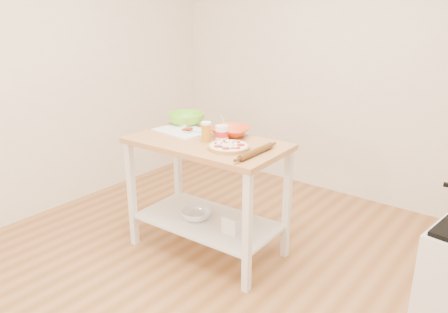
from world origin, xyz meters
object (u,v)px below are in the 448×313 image
rolling_pin (256,152)px  pizza (229,147)px  knife (188,125)px  beer_pint (206,132)px  cutting_board (183,130)px  spatula (192,132)px  orange_bowl (231,132)px  green_bowl (186,119)px  shelf_glass_bowl (196,215)px  prep_island (207,173)px  shelf_bin (233,223)px  yogurt_tub (222,133)px

rolling_pin → pizza: bearing=-178.3°
knife → beer_pint: beer_pint is taller
cutting_board → spatula: bearing=-0.1°
orange_bowl → rolling_pin: orange_bowl is taller
pizza → rolling_pin: size_ratio=0.81×
pizza → green_bowl: (-0.68, 0.30, 0.03)m
spatula → shelf_glass_bowl: size_ratio=0.61×
shelf_glass_bowl → knife: bearing=139.1°
prep_island → green_bowl: 0.58m
green_bowl → shelf_bin: size_ratio=2.43×
spatula → yogurt_tub: yogurt_tub is taller
pizza → green_bowl: green_bowl is taller
yogurt_tub → shelf_bin: 0.66m
pizza → yogurt_tub: size_ratio=1.40×
shelf_glass_bowl → beer_pint: bearing=18.7°
knife → orange_bowl: bearing=-28.2°
beer_pint → rolling_pin: size_ratio=0.41×
pizza → knife: (-0.62, 0.26, 0.00)m
cutting_board → knife: 0.14m
spatula → yogurt_tub: 0.30m
pizza → shelf_bin: size_ratio=2.33×
green_bowl → shelf_glass_bowl: bearing=-39.8°
shelf_bin → yogurt_tub: bearing=153.3°
green_bowl → beer_pint: (0.44, -0.27, 0.03)m
pizza → shelf_glass_bowl: (-0.32, 0.01, -0.62)m
beer_pint → yogurt_tub: 0.11m
prep_island → spatula: size_ratio=8.37×
shelf_bin → orange_bowl: bearing=131.2°
yogurt_tub → shelf_bin: size_ratio=1.66×
knife → green_bowl: bearing=117.9°
shelf_glass_bowl → orange_bowl: bearing=61.1°
prep_island → beer_pint: 0.33m
cutting_board → yogurt_tub: size_ratio=2.05×
pizza → knife: 0.67m
knife → green_bowl: 0.08m
green_bowl → orange_bowl: bearing=-5.0°
cutting_board → orange_bowl: bearing=24.0°
shelf_glass_bowl → shelf_bin: (0.34, 0.02, 0.03)m
rolling_pin → shelf_bin: 0.63m
spatula → shelf_bin: 0.76m
orange_bowl → spatula: bearing=-152.3°
orange_bowl → shelf_glass_bowl: (-0.14, -0.25, -0.64)m
prep_island → spatula: 0.34m
knife → rolling_pin: size_ratio=0.68×
beer_pint → yogurt_tub: size_ratio=0.70×
pizza → shelf_glass_bowl: pizza is taller
spatula → rolling_pin: size_ratio=0.40×
shelf_bin → knife: bearing=159.7°
cutting_board → spatula: size_ratio=2.99×
prep_island → green_bowl: size_ratio=3.92×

